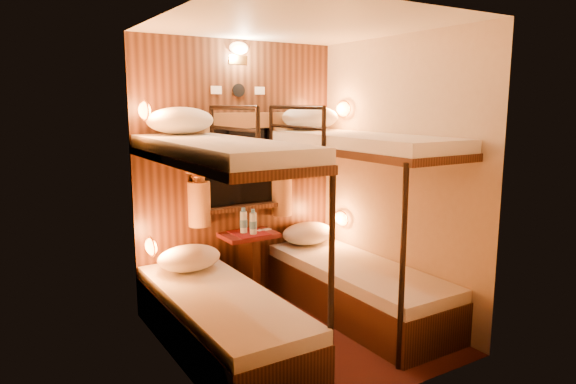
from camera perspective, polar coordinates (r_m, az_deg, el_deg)
floor at (r=4.30m, az=1.17°, el=-15.45°), size 2.10×2.10×0.00m
ceiling at (r=3.93m, az=1.30°, el=18.11°), size 2.10×2.10×0.00m
wall_back at (r=4.84m, az=-5.55°, el=2.26°), size 2.40×0.00×2.40m
wall_front at (r=3.12m, az=11.79°, el=-2.11°), size 2.40×0.00×2.40m
wall_left at (r=3.50m, az=-12.63°, el=-0.86°), size 0.00×2.40×2.40m
wall_right at (r=4.55m, az=11.85°, el=1.61°), size 0.00×2.40×2.40m
back_panel at (r=4.83m, az=-5.48°, el=2.24°), size 2.00×0.03×2.40m
bunk_left at (r=3.85m, az=-7.60°, el=-9.60°), size 0.72×1.90×1.82m
bunk_right at (r=4.51m, az=7.69°, el=-6.69°), size 0.72×1.90×1.82m
window at (r=4.80m, az=-5.31°, el=1.97°), size 1.00×0.12×0.79m
curtains at (r=4.76m, az=-5.15°, el=2.91°), size 1.10×0.22×1.00m
back_fixtures at (r=4.77m, az=-5.49°, el=14.74°), size 0.54×0.09×0.48m
reading_lamps at (r=4.53m, az=-3.60°, el=2.27°), size 2.00×0.20×1.25m
table at (r=4.83m, az=-4.34°, el=-7.27°), size 0.50×0.34×0.66m
bottle_left at (r=4.70m, az=-3.89°, el=-3.52°), size 0.07×0.07×0.24m
bottle_right at (r=4.75m, az=-4.96°, el=-3.36°), size 0.07×0.07×0.24m
sachet_a at (r=4.89m, az=-2.36°, el=-4.15°), size 0.08×0.06×0.01m
sachet_b at (r=4.85m, az=-3.16°, el=-4.30°), size 0.08×0.07×0.01m
pillow_lower_left at (r=4.39m, az=-10.92°, el=-7.20°), size 0.54×0.38×0.21m
pillow_lower_right at (r=5.10m, az=2.22°, el=-4.59°), size 0.54×0.39×0.21m
pillow_upper_left at (r=4.29m, az=-11.89°, el=7.79°), size 0.56×0.40×0.22m
pillow_upper_right at (r=4.92m, az=2.48°, el=8.28°), size 0.58×0.41×0.23m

